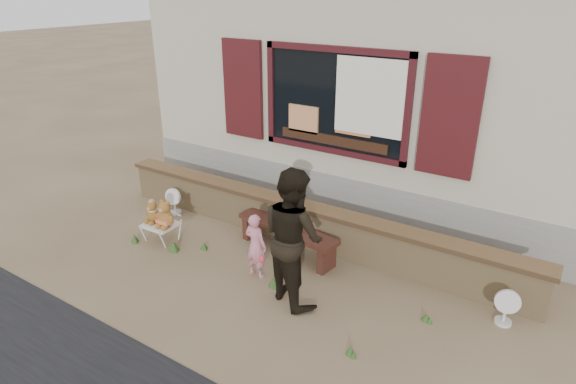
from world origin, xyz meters
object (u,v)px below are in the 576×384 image
Objects in this scene: adult at (293,236)px; teddy_bear_left at (153,211)px; folding_chair at (161,225)px; child at (256,246)px; teddy_bear_right at (166,213)px; bench at (287,234)px.

teddy_bear_left is at bearing 21.22° from adult.
teddy_bear_left is 0.21× the size of adult.
child is (1.84, 0.01, 0.20)m from folding_chair.
teddy_bear_right is at bearing -0.00° from teddy_bear_left.
bench is at bearing -29.15° from adult.
bench is 1.27m from adult.
folding_chair is at bearing 4.06° from child.
folding_chair is at bearing 20.96° from adult.
teddy_bear_right reaches higher than teddy_bear_left.
adult reaches higher than bench.
bench is 0.77m from child.
child is at bearing 11.41° from adult.
teddy_bear_right is (-1.73, -0.76, 0.20)m from bench.
adult reaches higher than teddy_bear_left.
teddy_bear_right is (0.14, 0.00, 0.25)m from folding_chair.
teddy_bear_left is at bearing 180.00° from folding_chair.
teddy_bear_left is (-0.14, -0.00, 0.21)m from folding_chair.
child reaches higher than teddy_bear_left.
adult is (0.70, -0.16, 0.42)m from child.
teddy_bear_left is at bearing -150.29° from bench.
teddy_bear_left is 0.84× the size of teddy_bear_right.
child is 0.53× the size of adult.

